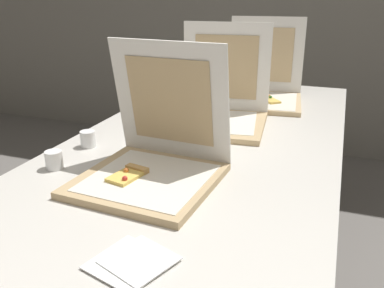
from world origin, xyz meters
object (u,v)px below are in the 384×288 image
object	(u,v)px
pizza_box_middle	(219,110)
napkin_pile	(134,262)
cup_white_near_left	(54,160)
pizza_box_back	(262,90)
cup_white_near_center	(88,139)
table	(202,154)
pizza_box_front	(153,162)
cup_white_mid	(139,120)
cup_white_far	(174,104)

from	to	relation	value
pizza_box_middle	napkin_pile	world-z (taller)	pizza_box_middle
pizza_box_middle	cup_white_near_left	xyz separation A→B (m)	(-0.36, -0.64, -0.03)
pizza_box_back	cup_white_near_left	distance (m)	1.16
napkin_pile	cup_white_near_center	bearing A→B (deg)	130.57
table	cup_white_near_center	xyz separation A→B (m)	(-0.38, -0.18, 0.07)
pizza_box_front	table	bearing A→B (deg)	86.52
table	pizza_box_back	distance (m)	0.69
pizza_box_back	napkin_pile	distance (m)	1.41
pizza_box_middle	cup_white_mid	world-z (taller)	pizza_box_middle
cup_white_near_left	cup_white_far	bearing A→B (deg)	82.47
pizza_box_front	napkin_pile	world-z (taller)	pizza_box_front
napkin_pile	cup_white_far	bearing A→B (deg)	108.21
table	pizza_box_middle	distance (m)	0.27
pizza_box_front	pizza_box_back	world-z (taller)	pizza_box_back
pizza_box_front	cup_white_near_left	world-z (taller)	pizza_box_front
cup_white_near_left	cup_white_far	distance (m)	0.77
cup_white_far	pizza_box_back	bearing A→B (deg)	38.85
pizza_box_back	napkin_pile	world-z (taller)	pizza_box_back
table	pizza_box_middle	xyz separation A→B (m)	(-0.01, 0.25, 0.10)
pizza_box_back	napkin_pile	bearing A→B (deg)	-96.68
table	cup_white_near_center	world-z (taller)	cup_white_near_center
pizza_box_front	cup_white_near_center	bearing A→B (deg)	157.40
pizza_box_middle	cup_white_far	world-z (taller)	pizza_box_middle
pizza_box_back	cup_white_mid	world-z (taller)	pizza_box_back
napkin_pile	cup_white_mid	bearing A→B (deg)	116.26
pizza_box_back	cup_white_far	world-z (taller)	pizza_box_back
pizza_box_middle	napkin_pile	distance (m)	0.99
pizza_box_front	cup_white_mid	xyz separation A→B (m)	(-0.27, 0.44, -0.03)
pizza_box_middle	cup_white_far	size ratio (longest dim) A/B	7.28
cup_white_near_center	napkin_pile	bearing A→B (deg)	-49.43
pizza_box_middle	cup_white_mid	bearing A→B (deg)	-159.24
pizza_box_front	cup_white_near_center	size ratio (longest dim) A/B	7.00
cup_white_near_center	napkin_pile	xyz separation A→B (m)	(0.48, -0.56, -0.03)
pizza_box_back	cup_white_near_center	world-z (taller)	pizza_box_back
cup_white_near_left	cup_white_far	size ratio (longest dim) A/B	1.00
cup_white_near_left	cup_white_mid	size ratio (longest dim) A/B	1.00
pizza_box_back	cup_white_near_left	xyz separation A→B (m)	(-0.47, -1.06, -0.03)
pizza_box_middle	pizza_box_back	size ratio (longest dim) A/B	0.90
table	cup_white_near_center	size ratio (longest dim) A/B	37.96
table	cup_white_mid	world-z (taller)	cup_white_mid
table	napkin_pile	world-z (taller)	napkin_pile
cup_white_near_center	pizza_box_back	bearing A→B (deg)	61.00
table	pizza_box_back	world-z (taller)	pizza_box_back
table	napkin_pile	bearing A→B (deg)	-82.67
pizza_box_back	cup_white_near_center	distance (m)	0.98
pizza_box_front	napkin_pile	bearing A→B (deg)	-66.98
pizza_box_back	pizza_box_front	bearing A→B (deg)	-104.27
cup_white_near_left	cup_white_mid	world-z (taller)	same
cup_white_near_left	pizza_box_back	bearing A→B (deg)	66.28
table	pizza_box_front	distance (m)	0.36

